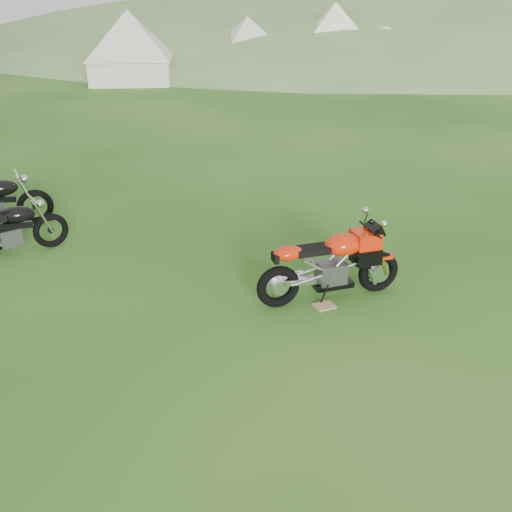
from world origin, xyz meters
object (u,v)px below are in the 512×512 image
object	(u,v)px
tent_left	(130,48)
sport_motorcycle	(331,259)
tent_right	(334,38)
caravan	(403,47)
vintage_moto_c	(8,229)
plywood_board	(324,306)
tent_mid	(247,43)

from	to	relation	value
tent_left	sport_motorcycle	bearing A→B (deg)	-77.00
tent_left	tent_right	distance (m)	9.86
caravan	vintage_moto_c	bearing A→B (deg)	-141.13
sport_motorcycle	tent_right	bearing A→B (deg)	65.74
sport_motorcycle	caravan	bearing A→B (deg)	57.62
sport_motorcycle	tent_left	xyz separation A→B (m)	(-0.78, 19.56, 0.82)
tent_right	caravan	xyz separation A→B (m)	(3.49, -0.47, -0.44)
plywood_board	caravan	size ratio (longest dim) A/B	0.06
tent_mid	caravan	bearing A→B (deg)	-10.25
tent_mid	caravan	size ratio (longest dim) A/B	0.68
sport_motorcycle	caravan	xyz separation A→B (m)	(12.46, 20.52, 0.44)
tent_mid	caravan	world-z (taller)	tent_mid
vintage_moto_c	tent_right	world-z (taller)	tent_right
vintage_moto_c	tent_left	distance (m)	17.41
plywood_board	vintage_moto_c	bearing A→B (deg)	145.86
vintage_moto_c	tent_mid	distance (m)	21.28
plywood_board	tent_right	bearing A→B (deg)	66.74
caravan	sport_motorcycle	bearing A→B (deg)	-129.87
plywood_board	tent_right	distance (m)	23.10
sport_motorcycle	tent_mid	xyz separation A→B (m)	(4.88, 21.77, 0.70)
plywood_board	caravan	xyz separation A→B (m)	(12.59, 20.71, 0.99)
caravan	tent_left	bearing A→B (deg)	175.55
tent_mid	caravan	distance (m)	7.69
tent_left	caravan	size ratio (longest dim) A/B	0.75
plywood_board	tent_mid	world-z (taller)	tent_mid
vintage_moto_c	tent_mid	xyz separation A→B (m)	(8.96, 19.29, 0.81)
vintage_moto_c	tent_right	xyz separation A→B (m)	(13.05, 18.51, 0.99)
tent_left	vintage_moto_c	bearing A→B (deg)	-90.23
plywood_board	sport_motorcycle	bearing A→B (deg)	54.25
tent_left	tent_right	world-z (taller)	tent_right
sport_motorcycle	caravan	size ratio (longest dim) A/B	0.44
sport_motorcycle	tent_right	distance (m)	22.85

